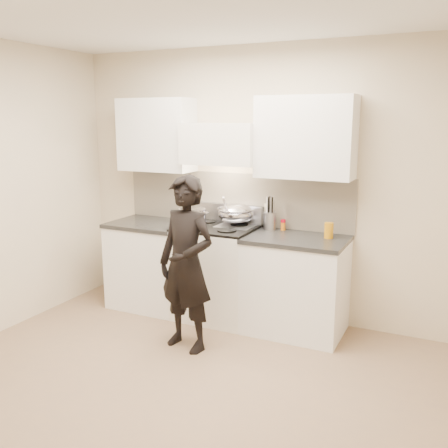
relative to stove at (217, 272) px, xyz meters
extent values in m
plane|color=#86694D|center=(0.30, -1.42, -0.47)|extent=(4.00, 4.00, 0.00)
cube|color=beige|center=(0.30, 0.33, 0.88)|extent=(4.00, 0.04, 2.70)
cube|color=silver|center=(0.30, -1.42, 2.22)|extent=(4.00, 3.50, 0.02)
cube|color=beige|center=(0.05, 0.31, 0.71)|extent=(2.50, 0.02, 0.53)
cube|color=#A4A5B1|center=(0.00, 0.28, 0.56)|extent=(0.76, 0.08, 0.20)
cube|color=white|center=(0.00, 0.13, 1.28)|extent=(0.76, 0.40, 0.40)
cylinder|color=silver|center=(0.00, -0.05, 1.10)|extent=(0.66, 0.02, 0.02)
cube|color=white|center=(0.83, 0.16, 1.35)|extent=(0.90, 0.33, 0.75)
cube|color=white|center=(-0.78, 0.16, 1.35)|extent=(0.80, 0.33, 0.75)
cube|color=beige|center=(0.43, 0.30, 0.63)|extent=(0.08, 0.01, 0.12)
cube|color=white|center=(0.00, 0.00, -0.01)|extent=(0.76, 0.65, 0.92)
cube|color=black|center=(0.00, 0.00, 0.46)|extent=(0.76, 0.65, 0.02)
cube|color=silver|center=(0.16, 0.12, 0.47)|extent=(0.36, 0.34, 0.01)
cylinder|color=silver|center=(0.00, -0.29, 0.31)|extent=(0.62, 0.02, 0.02)
cylinder|color=black|center=(-0.18, -0.15, 0.48)|extent=(0.18, 0.18, 0.01)
cylinder|color=black|center=(0.18, -0.15, 0.48)|extent=(0.18, 0.18, 0.01)
cylinder|color=black|center=(-0.18, 0.15, 0.48)|extent=(0.18, 0.18, 0.01)
cylinder|color=black|center=(0.18, 0.15, 0.48)|extent=(0.18, 0.18, 0.01)
cube|color=white|center=(0.83, 0.00, -0.03)|extent=(0.90, 0.65, 0.88)
cube|color=black|center=(0.83, 0.00, 0.43)|extent=(0.92, 0.67, 0.04)
cube|color=white|center=(-0.78, 0.00, -0.03)|extent=(0.80, 0.65, 0.88)
cube|color=black|center=(-0.78, 0.00, 0.43)|extent=(0.82, 0.67, 0.04)
ellipsoid|color=silver|center=(0.15, 0.15, 0.59)|extent=(0.37, 0.37, 0.20)
torus|color=silver|center=(0.15, 0.15, 0.63)|extent=(0.39, 0.39, 0.02)
ellipsoid|color=beige|center=(0.15, 0.15, 0.58)|extent=(0.21, 0.21, 0.10)
cylinder|color=white|center=(0.09, 0.00, 0.70)|extent=(0.11, 0.27, 0.20)
cylinder|color=silver|center=(-0.20, -0.11, 0.57)|extent=(0.30, 0.30, 0.17)
cube|color=silver|center=(-0.35, -0.08, 0.63)|extent=(0.06, 0.04, 0.01)
cube|color=silver|center=(-0.05, -0.14, 0.63)|extent=(0.06, 0.04, 0.01)
cylinder|color=#A4A5B1|center=(0.49, 0.20, 0.53)|extent=(0.12, 0.12, 0.17)
cylinder|color=black|center=(0.51, 0.19, 0.62)|extent=(0.01, 0.01, 0.31)
cylinder|color=white|center=(0.51, 0.21, 0.62)|extent=(0.01, 0.01, 0.31)
cylinder|color=#A4A5B1|center=(0.49, 0.23, 0.62)|extent=(0.01, 0.01, 0.31)
cylinder|color=black|center=(0.47, 0.22, 0.62)|extent=(0.01, 0.01, 0.31)
cylinder|color=#A4A5B1|center=(0.46, 0.21, 0.62)|extent=(0.01, 0.01, 0.31)
cylinder|color=white|center=(0.46, 0.19, 0.62)|extent=(0.01, 0.01, 0.31)
cylinder|color=black|center=(0.48, 0.17, 0.62)|extent=(0.01, 0.01, 0.31)
cylinder|color=#A4A5B1|center=(0.50, 0.17, 0.62)|extent=(0.01, 0.01, 0.31)
cylinder|color=orange|center=(0.61, 0.23, 0.48)|extent=(0.04, 0.04, 0.08)
cylinder|color=#BF0319|center=(0.61, 0.23, 0.54)|extent=(0.05, 0.05, 0.03)
cylinder|color=#C47E0C|center=(1.10, 0.09, 0.52)|extent=(0.08, 0.08, 0.14)
imported|color=black|center=(0.08, -0.75, 0.29)|extent=(0.62, 0.47, 1.53)
camera|label=1|loc=(2.14, -4.34, 1.51)|focal=40.00mm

